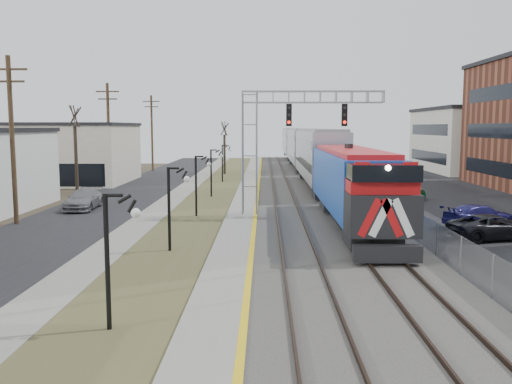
{
  "coord_description": "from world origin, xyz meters",
  "views": [
    {
      "loc": [
        0.47,
        -6.96,
        5.85
      ],
      "look_at": [
        0.04,
        20.07,
        2.6
      ],
      "focal_mm": 38.0,
      "sensor_mm": 36.0,
      "label": 1
    }
  ],
  "objects": [
    {
      "name": "street_west",
      "position": [
        -11.5,
        35.0,
        0.02
      ],
      "size": [
        7.0,
        120.0,
        0.04
      ],
      "primitive_type": "cube",
      "color": "black",
      "rests_on": "ground"
    },
    {
      "name": "sidewalk",
      "position": [
        -7.0,
        35.0,
        0.04
      ],
      "size": [
        2.0,
        120.0,
        0.08
      ],
      "primitive_type": "cube",
      "color": "gray",
      "rests_on": "ground"
    },
    {
      "name": "grass_median",
      "position": [
        -4.0,
        35.0,
        0.03
      ],
      "size": [
        4.0,
        120.0,
        0.06
      ],
      "primitive_type": "cube",
      "color": "#4C502A",
      "rests_on": "ground"
    },
    {
      "name": "platform",
      "position": [
        -1.0,
        35.0,
        0.12
      ],
      "size": [
        2.0,
        120.0,
        0.24
      ],
      "primitive_type": "cube",
      "color": "gray",
      "rests_on": "ground"
    },
    {
      "name": "ballast_bed",
      "position": [
        4.0,
        35.0,
        0.1
      ],
      "size": [
        8.0,
        120.0,
        0.2
      ],
      "primitive_type": "cube",
      "color": "#595651",
      "rests_on": "ground"
    },
    {
      "name": "parking_lot",
      "position": [
        16.0,
        35.0,
        0.02
      ],
      "size": [
        16.0,
        120.0,
        0.04
      ],
      "primitive_type": "cube",
      "color": "black",
      "rests_on": "ground"
    },
    {
      "name": "platform_edge",
      "position": [
        -0.12,
        35.0,
        0.24
      ],
      "size": [
        0.24,
        120.0,
        0.01
      ],
      "primitive_type": "cube",
      "color": "gold",
      "rests_on": "platform"
    },
    {
      "name": "track_near",
      "position": [
        2.0,
        35.0,
        0.28
      ],
      "size": [
        1.58,
        120.0,
        0.15
      ],
      "color": "#2D2119",
      "rests_on": "ballast_bed"
    },
    {
      "name": "track_far",
      "position": [
        5.5,
        35.0,
        0.28
      ],
      "size": [
        1.58,
        120.0,
        0.15
      ],
      "color": "#2D2119",
      "rests_on": "ballast_bed"
    },
    {
      "name": "train",
      "position": [
        5.5,
        59.24,
        2.92
      ],
      "size": [
        3.0,
        85.85,
        5.33
      ],
      "color": "#1547B0",
      "rests_on": "ground"
    },
    {
      "name": "signal_gantry",
      "position": [
        1.22,
        27.99,
        5.59
      ],
      "size": [
        9.0,
        1.07,
        8.15
      ],
      "color": "gray",
      "rests_on": "ground"
    },
    {
      "name": "lampposts",
      "position": [
        -4.0,
        18.29,
        2.0
      ],
      "size": [
        0.14,
        62.14,
        4.0
      ],
      "color": "black",
      "rests_on": "ground"
    },
    {
      "name": "utility_poles",
      "position": [
        -14.5,
        25.0,
        5.0
      ],
      "size": [
        0.28,
        80.28,
        10.0
      ],
      "color": "#4C3823",
      "rests_on": "ground"
    },
    {
      "name": "fence",
      "position": [
        8.2,
        35.0,
        0.8
      ],
      "size": [
        0.04,
        120.0,
        1.6
      ],
      "primitive_type": "cube",
      "color": "gray",
      "rests_on": "ground"
    },
    {
      "name": "bare_trees",
      "position": [
        -12.66,
        38.91,
        2.7
      ],
      "size": [
        12.3,
        42.3,
        5.95
      ],
      "color": "#382D23",
      "rests_on": "ground"
    },
    {
      "name": "car_lot_c",
      "position": [
        12.41,
        20.98,
        0.65
      ],
      "size": [
        5.0,
        3.12,
        1.29
      ],
      "primitive_type": "imported",
      "rotation": [
        0.0,
        0.0,
        1.8
      ],
      "color": "black",
      "rests_on": "ground"
    },
    {
      "name": "car_lot_d",
      "position": [
        13.04,
        24.43,
        0.66
      ],
      "size": [
        4.91,
        3.37,
        1.32
      ],
      "primitive_type": "imported",
      "rotation": [
        0.0,
        0.0,
        1.94
      ],
      "color": "navy",
      "rests_on": "ground"
    },
    {
      "name": "car_lot_e",
      "position": [
        11.1,
        36.85,
        0.74
      ],
      "size": [
        4.53,
        2.36,
        1.47
      ],
      "primitive_type": "imported",
      "rotation": [
        0.0,
        0.0,
        1.42
      ],
      "color": "slate",
      "rests_on": "ground"
    },
    {
      "name": "car_lot_f",
      "position": [
        11.28,
        36.83,
        0.71
      ],
      "size": [
        4.5,
        2.21,
        1.42
      ],
      "primitive_type": "imported",
      "rotation": [
        0.0,
        0.0,
        1.4
      ],
      "color": "#0B3A1A",
      "rests_on": "ground"
    },
    {
      "name": "car_street_b",
      "position": [
        -12.43,
        30.99,
        0.69
      ],
      "size": [
        2.15,
        4.86,
        1.39
      ],
      "primitive_type": "imported",
      "rotation": [
        0.0,
        0.0,
        0.04
      ],
      "color": "gray",
      "rests_on": "ground"
    }
  ]
}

